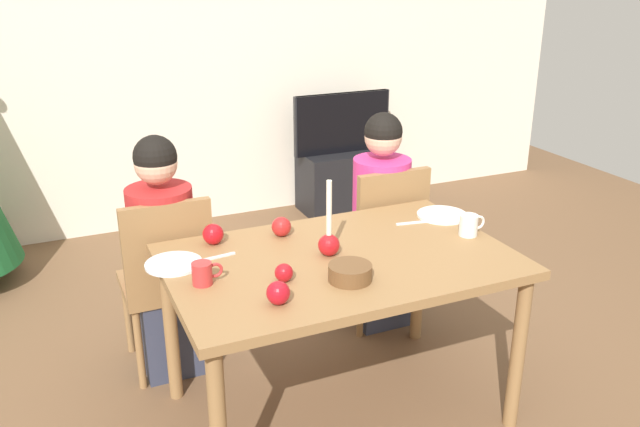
% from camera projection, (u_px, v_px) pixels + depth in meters
% --- Properties ---
extents(ground_plane, '(7.68, 7.68, 0.00)m').
position_uv_depth(ground_plane, '(338.00, 409.00, 2.99)').
color(ground_plane, brown).
extents(back_wall, '(6.40, 0.10, 2.60)m').
position_uv_depth(back_wall, '(184.00, 47.00, 4.75)').
color(back_wall, beige).
rests_on(back_wall, ground).
extents(dining_table, '(1.40, 0.90, 0.75)m').
position_uv_depth(dining_table, '(340.00, 275.00, 2.75)').
color(dining_table, olive).
rests_on(dining_table, ground).
extents(chair_left, '(0.40, 0.40, 0.90)m').
position_uv_depth(chair_left, '(167.00, 275.00, 3.10)').
color(chair_left, olive).
rests_on(chair_left, ground).
extents(chair_right, '(0.40, 0.40, 0.90)m').
position_uv_depth(chair_right, '(383.00, 237.00, 3.53)').
color(chair_right, olive).
rests_on(chair_right, ground).
extents(person_left_child, '(0.30, 0.30, 1.17)m').
position_uv_depth(person_left_child, '(165.00, 261.00, 3.11)').
color(person_left_child, '#33384C').
rests_on(person_left_child, ground).
extents(person_right_child, '(0.30, 0.30, 1.17)m').
position_uv_depth(person_right_child, '(380.00, 225.00, 3.54)').
color(person_right_child, '#33384C').
rests_on(person_right_child, ground).
extents(tv_stand, '(0.64, 0.40, 0.48)m').
position_uv_depth(tv_stand, '(342.00, 181.00, 5.29)').
color(tv_stand, black).
rests_on(tv_stand, ground).
extents(tv, '(0.79, 0.05, 0.46)m').
position_uv_depth(tv, '(342.00, 123.00, 5.12)').
color(tv, black).
rests_on(tv, tv_stand).
extents(candle_centerpiece, '(0.09, 0.09, 0.32)m').
position_uv_depth(candle_centerpiece, '(329.00, 240.00, 2.72)').
color(candle_centerpiece, red).
rests_on(candle_centerpiece, dining_table).
extents(plate_left, '(0.23, 0.23, 0.01)m').
position_uv_depth(plate_left, '(174.00, 264.00, 2.65)').
color(plate_left, silver).
rests_on(plate_left, dining_table).
extents(plate_right, '(0.24, 0.24, 0.01)m').
position_uv_depth(plate_right, '(442.00, 215.00, 3.15)').
color(plate_right, white).
rests_on(plate_right, dining_table).
extents(mug_left, '(0.12, 0.08, 0.09)m').
position_uv_depth(mug_left, '(203.00, 273.00, 2.48)').
color(mug_left, '#B72D2D').
rests_on(mug_left, dining_table).
extents(mug_right, '(0.13, 0.08, 0.09)m').
position_uv_depth(mug_right, '(469.00, 225.00, 2.92)').
color(mug_right, silver).
rests_on(mug_right, dining_table).
extents(fork_left, '(0.18, 0.04, 0.01)m').
position_uv_depth(fork_left, '(214.00, 258.00, 2.71)').
color(fork_left, silver).
rests_on(fork_left, dining_table).
extents(fork_right, '(0.18, 0.04, 0.01)m').
position_uv_depth(fork_right, '(415.00, 223.00, 3.07)').
color(fork_right, silver).
rests_on(fork_right, dining_table).
extents(bowl_walnuts, '(0.17, 0.17, 0.06)m').
position_uv_depth(bowl_walnuts, '(350.00, 273.00, 2.51)').
color(bowl_walnuts, brown).
rests_on(bowl_walnuts, dining_table).
extents(apple_near_candle, '(0.07, 0.07, 0.07)m').
position_uv_depth(apple_near_candle, '(284.00, 273.00, 2.50)').
color(apple_near_candle, '#AC1219').
rests_on(apple_near_candle, dining_table).
extents(apple_by_left_plate, '(0.09, 0.09, 0.09)m').
position_uv_depth(apple_by_left_plate, '(281.00, 227.00, 2.91)').
color(apple_by_left_plate, '#AD1D1D').
rests_on(apple_by_left_plate, dining_table).
extents(apple_by_right_mug, '(0.09, 0.09, 0.09)m').
position_uv_depth(apple_by_right_mug, '(278.00, 293.00, 2.34)').
color(apple_by_right_mug, '#AF111C').
rests_on(apple_by_right_mug, dining_table).
extents(apple_far_edge, '(0.09, 0.09, 0.09)m').
position_uv_depth(apple_far_edge, '(213.00, 234.00, 2.83)').
color(apple_far_edge, red).
rests_on(apple_far_edge, dining_table).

